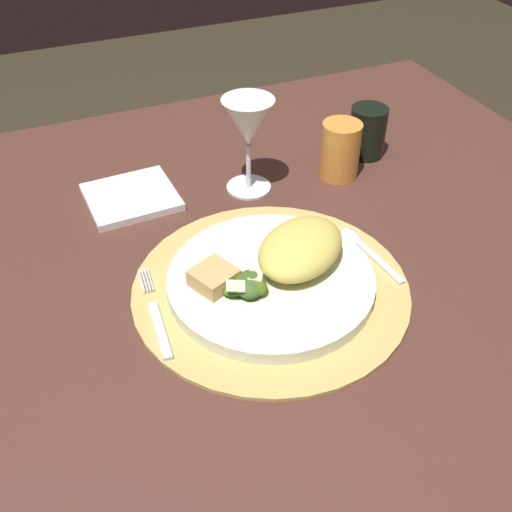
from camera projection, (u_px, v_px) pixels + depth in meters
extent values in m
cube|color=#492A22|center=(220.00, 260.00, 0.89)|extent=(1.33, 0.99, 0.03)
cylinder|color=#492620|center=(380.00, 217.00, 1.61)|extent=(0.06, 0.06, 0.72)
cylinder|color=tan|center=(271.00, 288.00, 0.82)|extent=(0.37, 0.37, 0.01)
cylinder|color=silver|center=(271.00, 281.00, 0.81)|extent=(0.28, 0.28, 0.02)
ellipsoid|color=#D5C155|center=(301.00, 248.00, 0.81)|extent=(0.17, 0.16, 0.05)
ellipsoid|color=#496012|center=(252.00, 284.00, 0.77)|extent=(0.05, 0.06, 0.02)
ellipsoid|color=#2E6611|center=(243.00, 287.00, 0.77)|extent=(0.06, 0.03, 0.01)
ellipsoid|color=#3A5922|center=(250.00, 284.00, 0.77)|extent=(0.06, 0.06, 0.02)
cube|color=beige|center=(256.00, 276.00, 0.77)|extent=(0.03, 0.03, 0.01)
cube|color=beige|center=(236.00, 286.00, 0.75)|extent=(0.03, 0.03, 0.01)
cube|color=tan|center=(214.00, 278.00, 0.78)|extent=(0.07, 0.07, 0.02)
cube|color=silver|center=(160.00, 330.00, 0.75)|extent=(0.02, 0.10, 0.00)
cube|color=silver|center=(142.00, 282.00, 0.82)|extent=(0.01, 0.05, 0.00)
cube|color=silver|center=(145.00, 282.00, 0.82)|extent=(0.01, 0.05, 0.00)
cube|color=silver|center=(148.00, 281.00, 0.82)|extent=(0.01, 0.05, 0.00)
cube|color=silver|center=(151.00, 280.00, 0.82)|extent=(0.01, 0.05, 0.00)
cube|color=silver|center=(379.00, 262.00, 0.85)|extent=(0.02, 0.10, 0.00)
ellipsoid|color=silver|center=(351.00, 236.00, 0.89)|extent=(0.03, 0.04, 0.01)
cube|color=white|center=(131.00, 197.00, 0.98)|extent=(0.14, 0.13, 0.01)
cylinder|color=silver|center=(249.00, 187.00, 1.01)|extent=(0.07, 0.07, 0.00)
cylinder|color=silver|center=(249.00, 166.00, 0.98)|extent=(0.01, 0.01, 0.08)
cone|color=silver|center=(248.00, 123.00, 0.93)|extent=(0.08, 0.08, 0.08)
cylinder|color=orange|center=(340.00, 150.00, 1.01)|extent=(0.07, 0.07, 0.10)
cylinder|color=black|center=(367.00, 132.00, 1.06)|extent=(0.06, 0.06, 0.09)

